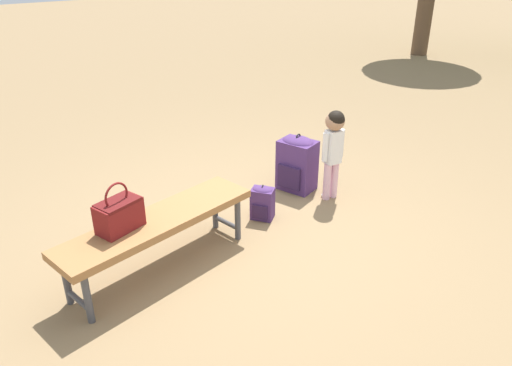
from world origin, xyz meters
name	(u,v)px	position (x,y,z in m)	size (l,w,h in m)	color
ground_plane	(255,235)	(0.00, 0.00, 0.00)	(40.00, 40.00, 0.00)	#8C704C
park_bench	(158,224)	(-0.86, 0.03, 0.39)	(1.65, 0.74, 0.45)	#9E6B3D
handbag	(119,214)	(-1.14, 0.03, 0.58)	(0.36, 0.27, 0.37)	maroon
child_standing	(334,141)	(1.01, 0.15, 0.60)	(0.24, 0.18, 0.90)	#E5B2C6
backpack_large	(297,162)	(0.86, 0.50, 0.30)	(0.38, 0.42, 0.60)	#4C2D66
backpack_small	(263,202)	(0.23, 0.21, 0.17)	(0.24, 0.25, 0.34)	#4C2D66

